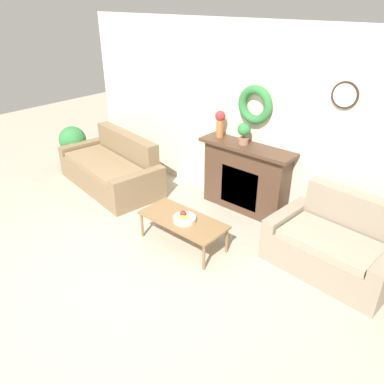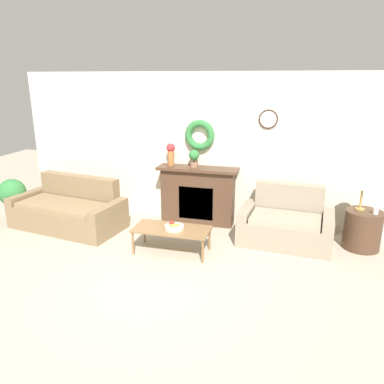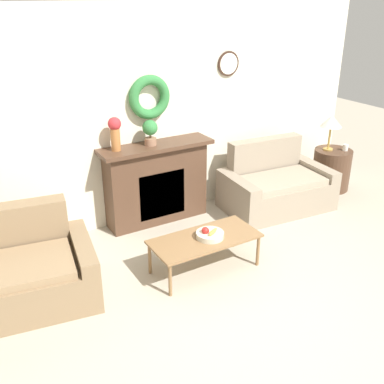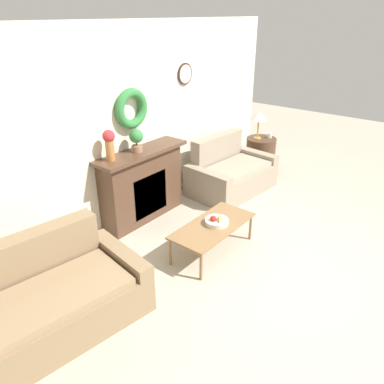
{
  "view_description": "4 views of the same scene",
  "coord_description": "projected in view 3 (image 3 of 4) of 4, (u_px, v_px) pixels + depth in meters",
  "views": [
    {
      "loc": [
        2.78,
        -1.86,
        2.96
      ],
      "look_at": [
        -0.01,
        1.35,
        0.72
      ],
      "focal_mm": 35.0,
      "sensor_mm": 36.0,
      "label": 1
    },
    {
      "loc": [
        1.66,
        -3.85,
        2.6
      ],
      "look_at": [
        0.22,
        1.5,
        0.89
      ],
      "focal_mm": 35.0,
      "sensor_mm": 36.0,
      "label": 2
    },
    {
      "loc": [
        -2.24,
        -2.34,
        2.77
      ],
      "look_at": [
        -0.05,
        1.38,
        0.86
      ],
      "focal_mm": 42.0,
      "sensor_mm": 36.0,
      "label": 3
    },
    {
      "loc": [
        -3.31,
        -1.11,
        2.78
      ],
      "look_at": [
        0.07,
        1.58,
        0.69
      ],
      "focal_mm": 35.0,
      "sensor_mm": 36.0,
      "label": 4
    }
  ],
  "objects": [
    {
      "name": "ground_plane",
      "position": [
        275.0,
        332.0,
        4.01
      ],
      "size": [
        16.0,
        16.0,
        0.0
      ],
      "primitive_type": "plane",
      "color": "#ADA38E"
    },
    {
      "name": "wall_back",
      "position": [
        142.0,
        117.0,
        5.58
      ],
      "size": [
        6.8,
        0.19,
        2.7
      ],
      "color": "beige",
      "rests_on": "ground_plane"
    },
    {
      "name": "fireplace",
      "position": [
        157.0,
        183.0,
        5.78
      ],
      "size": [
        1.46,
        0.41,
        1.06
      ],
      "color": "#4C3323",
      "rests_on": "ground_plane"
    },
    {
      "name": "loveseat_right",
      "position": [
        275.0,
        186.0,
        6.25
      ],
      "size": [
        1.52,
        1.01,
        0.91
      ],
      "rotation": [
        0.0,
        0.0,
        -0.08
      ],
      "color": "gray",
      "rests_on": "ground_plane"
    },
    {
      "name": "coffee_table",
      "position": [
        205.0,
        240.0,
        4.78
      ],
      "size": [
        1.17,
        0.54,
        0.39
      ],
      "color": "olive",
      "rests_on": "ground_plane"
    },
    {
      "name": "fruit_bowl",
      "position": [
        209.0,
        234.0,
        4.76
      ],
      "size": [
        0.3,
        0.3,
        0.12
      ],
      "color": "beige",
      "rests_on": "coffee_table"
    },
    {
      "name": "side_table_by_loveseat",
      "position": [
        331.0,
        169.0,
        6.84
      ],
      "size": [
        0.56,
        0.56,
        0.62
      ],
      "color": "#4C3323",
      "rests_on": "ground_plane"
    },
    {
      "name": "table_lamp",
      "position": [
        331.0,
        122.0,
        6.56
      ],
      "size": [
        0.31,
        0.31,
        0.53
      ],
      "color": "#B28E42",
      "rests_on": "side_table_by_loveseat"
    },
    {
      "name": "mug",
      "position": [
        345.0,
        147.0,
        6.68
      ],
      "size": [
        0.08,
        0.08,
        0.1
      ],
      "color": "silver",
      "rests_on": "side_table_by_loveseat"
    },
    {
      "name": "vase_on_mantel_left",
      "position": [
        115.0,
        131.0,
        5.24
      ],
      "size": [
        0.16,
        0.16,
        0.4
      ],
      "color": "#AD6B38",
      "rests_on": "fireplace"
    },
    {
      "name": "potted_plant_on_mantel",
      "position": [
        150.0,
        131.0,
        5.45
      ],
      "size": [
        0.19,
        0.19,
        0.32
      ],
      "color": "#8E664C",
      "rests_on": "fireplace"
    }
  ]
}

